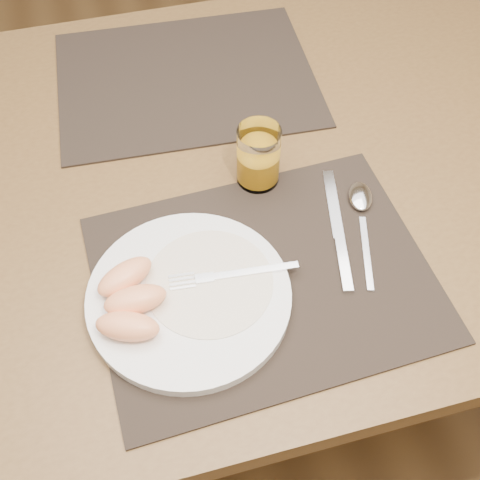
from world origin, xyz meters
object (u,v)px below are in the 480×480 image
object	(u,v)px
table	(219,200)
knife	(339,238)
placemat_near	(264,277)
juice_glass	(258,158)
fork	(223,276)
spoon	(361,204)
plate	(189,297)
placemat_far	(186,78)

from	to	relation	value
table	knife	distance (m)	0.25
placemat_near	juice_glass	bearing A→B (deg)	76.74
knife	placemat_near	bearing A→B (deg)	-164.38
placemat_near	fork	distance (m)	0.06
juice_glass	spoon	bearing A→B (deg)	-35.37
plate	fork	distance (m)	0.05
placemat_near	fork	size ratio (longest dim) A/B	2.57
table	fork	size ratio (longest dim) A/B	7.99
placemat_near	knife	xyz separation A→B (m)	(0.12, 0.03, 0.00)
knife	plate	bearing A→B (deg)	-169.18
table	placemat_near	bearing A→B (deg)	-87.05
table	spoon	bearing A→B (deg)	-36.75
table	spoon	xyz separation A→B (m)	(0.19, -0.14, 0.09)
plate	placemat_near	bearing A→B (deg)	5.10
juice_glass	table	bearing A→B (deg)	139.99
plate	knife	size ratio (longest dim) A/B	1.24
placemat_near	placemat_far	size ratio (longest dim) A/B	1.00
table	plate	xyz separation A→B (m)	(-0.09, -0.23, 0.10)
placemat_near	juice_glass	world-z (taller)	juice_glass
fork	knife	xyz separation A→B (m)	(0.18, 0.03, -0.02)
table	placemat_near	world-z (taller)	placemat_near
table	placemat_far	distance (m)	0.24
fork	juice_glass	xyz separation A→B (m)	(0.10, 0.17, 0.03)
plate	spoon	bearing A→B (deg)	18.08
table	plate	size ratio (longest dim) A/B	5.19
spoon	placemat_near	bearing A→B (deg)	-154.81
table	fork	bearing A→B (deg)	-101.81
table	fork	xyz separation A→B (m)	(-0.05, -0.22, 0.11)
placemat_far	fork	world-z (taller)	fork
placemat_far	plate	xyz separation A→B (m)	(-0.09, -0.45, 0.01)
fork	knife	size ratio (longest dim) A/B	0.80
knife	spoon	world-z (taller)	spoon
juice_glass	placemat_far	bearing A→B (deg)	102.18
table	spoon	distance (m)	0.25
placemat_near	knife	world-z (taller)	knife
juice_glass	placemat_near	bearing A→B (deg)	-103.26
placemat_near	fork	xyz separation A→B (m)	(-0.06, 0.00, 0.02)
knife	spoon	xyz separation A→B (m)	(0.05, 0.05, 0.00)
placemat_far	spoon	xyz separation A→B (m)	(0.19, -0.36, 0.01)
table	plate	bearing A→B (deg)	-112.32
plate	juice_glass	xyz separation A→B (m)	(0.15, 0.19, 0.04)
plate	fork	xyz separation A→B (m)	(0.05, 0.01, 0.01)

